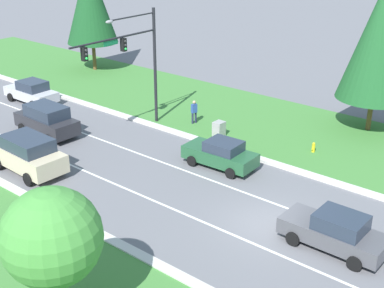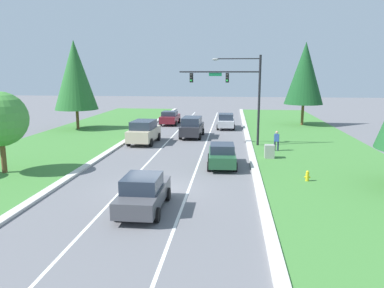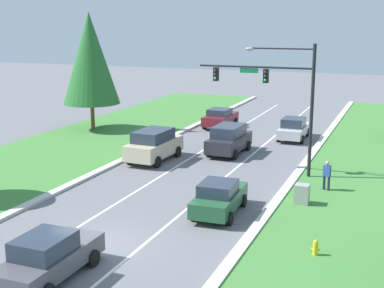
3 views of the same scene
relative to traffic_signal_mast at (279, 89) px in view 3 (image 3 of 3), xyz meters
name	(u,v)px [view 3 (image 3 of 3)]	position (x,y,z in m)	size (l,w,h in m)	color
ground_plane	(94,247)	(-4.40, -13.21, -5.14)	(160.00, 160.00, 0.00)	slate
curb_strip_right	(226,268)	(1.25, -13.21, -5.06)	(0.50, 90.00, 0.15)	beige
lane_stripe_inner_left	(57,240)	(-6.20, -13.21, -5.13)	(0.14, 81.00, 0.01)	white
lane_stripe_inner_right	(133,254)	(-2.60, -13.21, -5.13)	(0.14, 81.00, 0.01)	white
traffic_signal_mast	(279,89)	(0.00, 0.00, 0.00)	(6.93, 0.41, 7.74)	black
champagne_suv	(154,145)	(-8.17, 0.17, -4.06)	(2.35, 4.86, 2.07)	beige
silver_sedan	(294,129)	(-0.98, 10.16, -4.29)	(2.03, 4.60, 1.71)	silver
graphite_sedan	(49,257)	(-4.33, -16.21, -4.29)	(1.99, 4.51, 1.70)	#4C4C51
burgundy_sedan	(220,118)	(-7.85, 12.61, -4.29)	(2.15, 4.41, 1.65)	maroon
forest_sedan	(219,197)	(-0.94, -7.65, -4.33)	(2.09, 4.29, 1.61)	#235633
charcoal_suv	(229,139)	(-4.21, 3.86, -4.11)	(2.20, 4.67, 2.00)	#28282D
utility_cabinet	(302,195)	(2.48, -4.96, -4.60)	(0.70, 0.60, 1.06)	#9E9E99
pedestrian	(327,175)	(3.29, -2.25, -4.20)	(0.42, 0.31, 1.69)	#232842
fire_hydrant	(315,248)	(4.10, -10.80, -4.79)	(0.34, 0.20, 0.70)	gold
conifer_mid_left_tree	(90,58)	(-17.44, 7.50, 0.87)	(4.68, 4.68, 9.75)	brown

